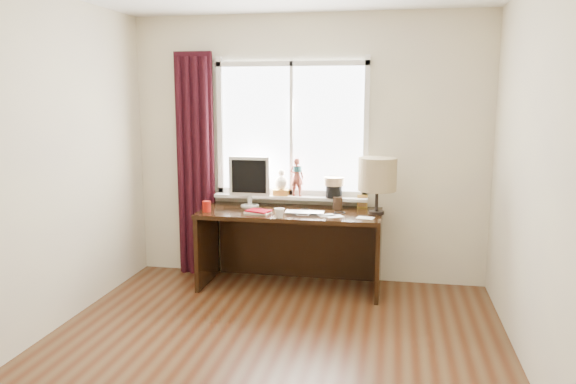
% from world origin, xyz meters
% --- Properties ---
extents(floor, '(3.50, 4.00, 0.00)m').
position_xyz_m(floor, '(0.00, 0.00, 0.00)').
color(floor, brown).
rests_on(floor, ground).
extents(wall_back, '(3.50, 0.00, 2.60)m').
position_xyz_m(wall_back, '(0.00, 2.00, 1.30)').
color(wall_back, beige).
rests_on(wall_back, ground).
extents(wall_front, '(3.50, 0.00, 2.60)m').
position_xyz_m(wall_front, '(0.00, -2.00, 1.30)').
color(wall_front, beige).
rests_on(wall_front, ground).
extents(wall_left, '(0.00, 4.00, 2.60)m').
position_xyz_m(wall_left, '(-1.75, 0.00, 1.30)').
color(wall_left, beige).
rests_on(wall_left, ground).
extents(wall_right, '(0.00, 4.00, 2.60)m').
position_xyz_m(wall_right, '(1.75, 0.00, 1.30)').
color(wall_right, beige).
rests_on(wall_right, ground).
extents(laptop, '(0.36, 0.24, 0.03)m').
position_xyz_m(laptop, '(0.06, 1.51, 0.76)').
color(laptop, silver).
rests_on(laptop, desk).
extents(mug, '(0.12, 0.12, 0.09)m').
position_xyz_m(mug, '(-0.14, 1.33, 0.80)').
color(mug, white).
rests_on(mug, desk).
extents(red_cup, '(0.08, 0.08, 0.10)m').
position_xyz_m(red_cup, '(-0.86, 1.46, 0.80)').
color(red_cup, '#97130A').
rests_on(red_cup, desk).
extents(window, '(1.52, 0.23, 1.40)m').
position_xyz_m(window, '(-0.15, 1.95, 1.30)').
color(window, white).
rests_on(window, ground).
extents(curtain, '(0.38, 0.09, 2.25)m').
position_xyz_m(curtain, '(-1.13, 1.91, 1.12)').
color(curtain, black).
rests_on(curtain, floor).
extents(desk, '(1.70, 0.70, 0.75)m').
position_xyz_m(desk, '(-0.10, 1.73, 0.51)').
color(desk, black).
rests_on(desk, floor).
extents(monitor, '(0.40, 0.18, 0.49)m').
position_xyz_m(monitor, '(-0.53, 1.78, 1.03)').
color(monitor, beige).
rests_on(monitor, desk).
extents(notebook_stack, '(0.25, 0.21, 0.03)m').
position_xyz_m(notebook_stack, '(-0.37, 1.48, 0.77)').
color(notebook_stack, beige).
rests_on(notebook_stack, desk).
extents(brush_holder, '(0.09, 0.09, 0.25)m').
position_xyz_m(brush_holder, '(0.33, 1.81, 0.81)').
color(brush_holder, black).
rests_on(brush_holder, desk).
extents(icon_frame, '(0.10, 0.04, 0.13)m').
position_xyz_m(icon_frame, '(0.56, 1.91, 0.81)').
color(icon_frame, gold).
rests_on(icon_frame, desk).
extents(table_lamp, '(0.35, 0.35, 0.52)m').
position_xyz_m(table_lamp, '(0.70, 1.64, 1.11)').
color(table_lamp, black).
rests_on(table_lamp, desk).
extents(loose_papers, '(0.53, 0.19, 0.00)m').
position_xyz_m(loose_papers, '(0.40, 1.48, 0.75)').
color(loose_papers, white).
rests_on(loose_papers, desk).
extents(desk_cables, '(0.48, 0.26, 0.01)m').
position_xyz_m(desk_cables, '(0.18, 1.63, 0.75)').
color(desk_cables, black).
rests_on(desk_cables, desk).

